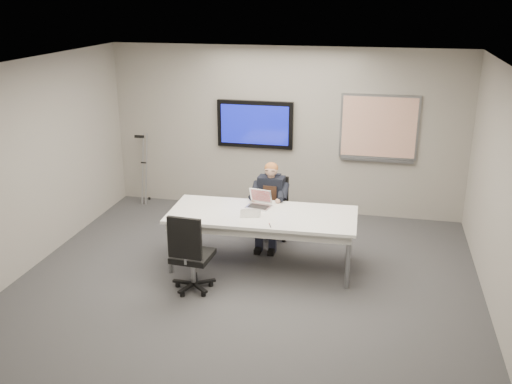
% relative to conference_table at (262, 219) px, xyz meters
% --- Properties ---
extents(floor, '(6.00, 6.00, 0.02)m').
position_rel_conference_table_xyz_m(floor, '(-0.10, -0.75, -0.69)').
color(floor, '#3C3C3F').
rests_on(floor, ground).
extents(ceiling, '(6.00, 6.00, 0.02)m').
position_rel_conference_table_xyz_m(ceiling, '(-0.10, -0.75, 2.11)').
color(ceiling, white).
rests_on(ceiling, wall_back).
extents(wall_back, '(6.00, 0.02, 2.80)m').
position_rel_conference_table_xyz_m(wall_back, '(-0.10, 2.25, 0.71)').
color(wall_back, '#9B948C').
rests_on(wall_back, ground).
extents(wall_front, '(6.00, 0.02, 2.80)m').
position_rel_conference_table_xyz_m(wall_front, '(-0.10, -3.75, 0.71)').
color(wall_front, '#9B948C').
rests_on(wall_front, ground).
extents(wall_left, '(0.02, 6.00, 2.80)m').
position_rel_conference_table_xyz_m(wall_left, '(-3.10, -0.75, 0.71)').
color(wall_left, '#9B948C').
rests_on(wall_left, ground).
extents(wall_right, '(0.02, 6.00, 2.80)m').
position_rel_conference_table_xyz_m(wall_right, '(2.90, -0.75, 0.71)').
color(wall_right, '#9B948C').
rests_on(wall_right, ground).
extents(conference_table, '(2.57, 1.14, 0.78)m').
position_rel_conference_table_xyz_m(conference_table, '(0.00, 0.00, 0.00)').
color(conference_table, white).
rests_on(conference_table, ground).
extents(tv_display, '(1.30, 0.09, 0.80)m').
position_rel_conference_table_xyz_m(tv_display, '(-0.60, 2.20, 0.81)').
color(tv_display, black).
rests_on(tv_display, wall_back).
extents(whiteboard, '(1.25, 0.08, 1.10)m').
position_rel_conference_table_xyz_m(whiteboard, '(1.45, 2.22, 0.84)').
color(whiteboard, gray).
rests_on(whiteboard, wall_back).
extents(office_chair_far, '(0.53, 0.53, 0.98)m').
position_rel_conference_table_xyz_m(office_chair_far, '(-0.04, 0.93, -0.39)').
color(office_chair_far, black).
rests_on(office_chair_far, ground).
extents(office_chair_near, '(0.54, 0.54, 1.07)m').
position_rel_conference_table_xyz_m(office_chair_near, '(-0.72, -0.90, -0.36)').
color(office_chair_near, black).
rests_on(office_chair_near, ground).
extents(seated_person, '(0.40, 0.68, 1.25)m').
position_rel_conference_table_xyz_m(seated_person, '(-0.05, 0.69, -0.19)').
color(seated_person, '#1F2233').
rests_on(seated_person, office_chair_far).
extents(crutch, '(0.18, 0.59, 1.35)m').
position_rel_conference_table_xyz_m(crutch, '(-2.59, 2.05, -0.04)').
color(crutch, '#9D9FA5').
rests_on(crutch, ground).
extents(laptop, '(0.36, 0.36, 0.23)m').
position_rel_conference_table_xyz_m(laptop, '(-0.10, 0.26, 0.15)').
color(laptop, silver).
rests_on(laptop, conference_table).
extents(name_tent, '(0.27, 0.13, 0.10)m').
position_rel_conference_table_xyz_m(name_tent, '(-0.13, -0.16, 0.14)').
color(name_tent, silver).
rests_on(name_tent, conference_table).
extents(pen, '(0.06, 0.13, 0.01)m').
position_rel_conference_table_xyz_m(pen, '(0.19, -0.41, 0.10)').
color(pen, black).
rests_on(pen, conference_table).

